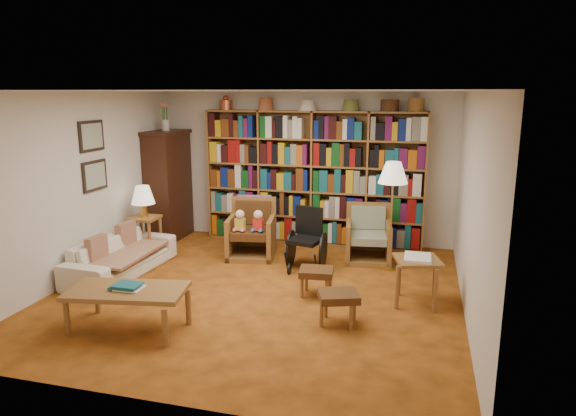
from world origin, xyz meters
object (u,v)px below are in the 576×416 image
(armchair_leather, at_px, (253,232))
(side_table_papers, at_px, (417,266))
(coffee_table, at_px, (127,293))
(armchair_sage, at_px, (369,239))
(footstool_b, at_px, (338,298))
(floor_lamp, at_px, (393,177))
(wheelchair, at_px, (307,241))
(sofa, at_px, (121,256))
(footstool_a, at_px, (316,274))
(side_table_lamp, at_px, (145,227))

(armchair_leather, relative_size, side_table_papers, 1.45)
(coffee_table, bearing_deg, armchair_sage, 53.91)
(footstool_b, relative_size, coffee_table, 0.40)
(floor_lamp, height_order, footstool_b, floor_lamp)
(side_table_papers, bearing_deg, wheelchair, 148.41)
(sofa, height_order, armchair_leather, armchair_leather)
(floor_lamp, xyz_separation_m, side_table_papers, (0.40, -1.20, -0.86))
(footstool_a, xyz_separation_m, footstool_b, (0.39, -0.72, 0.01))
(footstool_b, bearing_deg, armchair_sage, 88.10)
(sofa, xyz_separation_m, floor_lamp, (3.61, 1.17, 1.08))
(armchair_sage, distance_m, coffee_table, 3.78)
(sofa, xyz_separation_m, side_table_lamp, (-0.10, 0.83, 0.20))
(armchair_leather, relative_size, floor_lamp, 0.58)
(armchair_sage, distance_m, side_table_papers, 1.74)
(armchair_leather, height_order, coffee_table, armchair_leather)
(sofa, xyz_separation_m, armchair_leather, (1.51, 1.29, 0.11))
(side_table_papers, distance_m, coffee_table, 3.31)
(side_table_papers, relative_size, footstool_b, 1.19)
(side_table_lamp, relative_size, wheelchair, 0.70)
(footstool_b, bearing_deg, side_table_papers, 43.60)
(coffee_table, bearing_deg, footstool_b, 18.11)
(wheelchair, xyz_separation_m, coffee_table, (-1.40, -2.44, 0.01))
(armchair_leather, distance_m, footstool_a, 1.88)
(wheelchair, bearing_deg, sofa, -159.16)
(armchair_sage, bearing_deg, footstool_b, -91.90)
(armchair_leather, height_order, armchair_sage, armchair_leather)
(sofa, relative_size, coffee_table, 1.36)
(footstool_b, bearing_deg, wheelchair, 113.23)
(armchair_sage, bearing_deg, armchair_leather, -171.65)
(sofa, relative_size, footstool_b, 3.42)
(side_table_papers, distance_m, footstool_a, 1.22)
(side_table_lamp, distance_m, side_table_papers, 4.19)
(armchair_sage, relative_size, footstool_b, 1.60)
(sofa, height_order, armchair_sage, armchair_sage)
(armchair_leather, height_order, wheelchair, armchair_leather)
(sofa, height_order, wheelchair, wheelchair)
(footstool_b, bearing_deg, sofa, 165.83)
(sofa, xyz_separation_m, side_table_papers, (4.00, -0.03, 0.21))
(floor_lamp, bearing_deg, footstool_a, -123.02)
(armchair_leather, xyz_separation_m, wheelchair, (0.94, -0.36, 0.03))
(side_table_papers, bearing_deg, footstool_b, -136.40)
(sofa, xyz_separation_m, coffee_table, (1.04, -1.51, 0.15))
(floor_lamp, distance_m, footstool_b, 2.27)
(coffee_table, bearing_deg, wheelchair, 60.09)
(side_table_papers, xyz_separation_m, footstool_a, (-1.21, -0.05, -0.19))
(armchair_leather, relative_size, wheelchair, 1.02)
(floor_lamp, bearing_deg, wheelchair, -168.45)
(side_table_lamp, height_order, wheelchair, wheelchair)
(side_table_lamp, xyz_separation_m, coffee_table, (1.14, -2.34, -0.05))
(side_table_papers, bearing_deg, side_table_lamp, 168.15)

